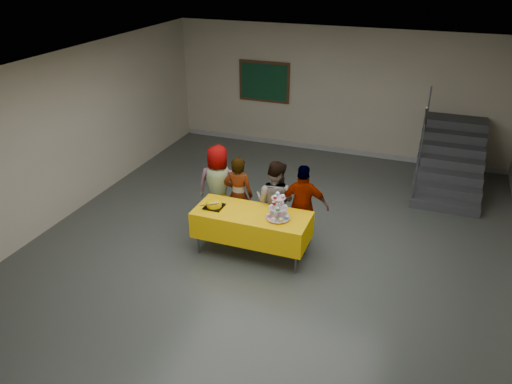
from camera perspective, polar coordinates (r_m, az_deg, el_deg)
room_shell at (r=7.37m, az=1.34°, el=6.57°), size 10.00×10.04×3.02m
bake_table at (r=8.12m, az=-0.49°, el=-3.71°), size 1.88×0.78×0.77m
cupcake_stand at (r=7.76m, az=2.56°, el=-2.04°), size 0.38×0.38×0.44m
bear_cake at (r=8.18m, az=-4.82°, el=-1.36°), size 0.32×0.36×0.12m
schoolchild_a at (r=8.94m, az=-4.34°, el=0.69°), size 0.82×0.61×1.52m
schoolchild_b at (r=8.69m, az=-2.03°, el=-0.37°), size 0.56×0.40×1.43m
schoolchild_c at (r=8.43m, az=2.17°, el=-1.11°), size 0.78×0.65×1.48m
schoolchild_d at (r=8.33m, az=5.40°, el=-1.64°), size 0.90×0.49×1.46m
staircase at (r=11.44m, az=21.22°, el=3.35°), size 1.30×2.40×2.04m
noticeboard at (r=12.57m, az=0.93°, el=12.48°), size 1.30×0.05×1.00m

